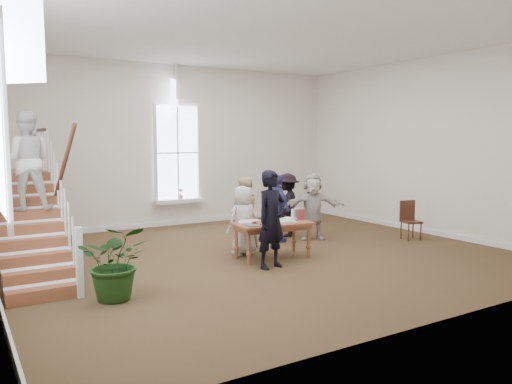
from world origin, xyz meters
TOP-DOWN VIEW (x-y plane):
  - ground at (0.00, 0.00)m, footprint 10.00×10.00m
  - room_shell at (-0.00, 4.39)m, footprint 10.49×10.00m
  - staircase at (-4.34, 0.75)m, footprint 1.10×4.10m
  - library_table at (0.06, -0.32)m, footprint 1.63×0.91m
  - police_officer at (-0.37, -0.98)m, footprint 0.76×0.58m
  - elderly_woman at (-0.27, 0.27)m, footprint 0.75×0.53m
  - person_yellow at (0.03, 0.77)m, footprint 0.94×0.84m
  - woman_cluster_a at (1.06, 0.96)m, footprint 0.39×0.94m
  - woman_cluster_b at (1.66, 1.41)m, footprint 1.13×1.16m
  - woman_cluster_c at (1.96, 0.76)m, footprint 1.55×1.07m
  - floor_plant at (-3.40, -1.34)m, footprint 1.30×1.22m
  - side_chair at (4.02, -0.42)m, footprint 0.50×0.50m

SIDE VIEW (x-z plane):
  - ground at x=0.00m, z-range 0.00..0.00m
  - room_shell at x=0.00m, z-range -4.60..5.40m
  - side_chair at x=4.02m, z-range 0.05..0.99m
  - floor_plant at x=-3.40m, z-range 0.00..1.17m
  - library_table at x=0.06m, z-range 0.26..1.06m
  - elderly_woman at x=-0.27m, z-range 0.00..1.46m
  - woman_cluster_b at x=1.66m, z-range 0.00..1.59m
  - person_yellow at x=0.03m, z-range 0.00..1.60m
  - woman_cluster_a at x=1.06m, z-range 0.00..1.61m
  - woman_cluster_c at x=1.96m, z-range 0.00..1.61m
  - police_officer at x=-0.37m, z-range 0.00..1.86m
  - staircase at x=-4.34m, z-range 0.16..3.08m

